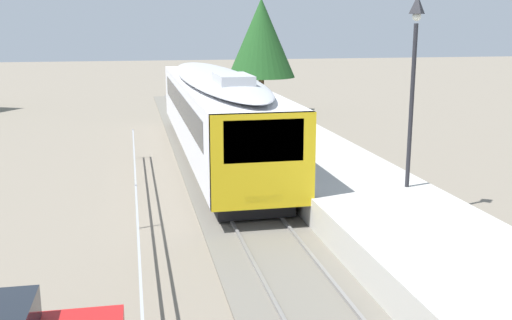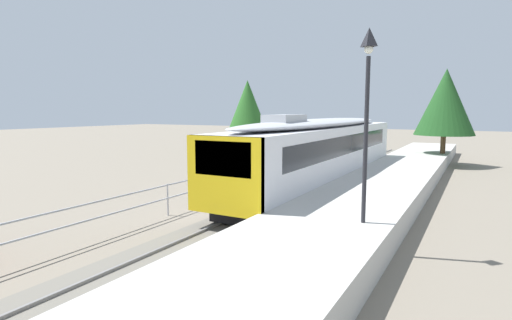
# 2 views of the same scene
# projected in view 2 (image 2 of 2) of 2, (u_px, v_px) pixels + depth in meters

# --- Properties ---
(ground_plane) EXTENTS (160.00, 160.00, 0.00)m
(ground_plane) POSITION_uv_depth(u_px,v_px,m) (190.00, 211.00, 16.40)
(ground_plane) COLOR slate
(track_rails) EXTENTS (3.20, 60.00, 0.14)m
(track_rails) POSITION_uv_depth(u_px,v_px,m) (255.00, 220.00, 14.95)
(track_rails) COLOR #6B665B
(track_rails) RESTS_ON ground
(commuter_train) EXTENTS (2.82, 18.64, 3.74)m
(commuter_train) POSITION_uv_depth(u_px,v_px,m) (322.00, 148.00, 20.85)
(commuter_train) COLOR silver
(commuter_train) RESTS_ON track_rails
(station_platform) EXTENTS (3.90, 60.00, 0.90)m
(station_platform) POSITION_uv_depth(u_px,v_px,m) (341.00, 220.00, 13.33)
(station_platform) COLOR #B7B5AD
(station_platform) RESTS_ON ground
(platform_lamp_mid_platform) EXTENTS (0.34, 0.34, 5.35)m
(platform_lamp_mid_platform) POSITION_uv_depth(u_px,v_px,m) (367.00, 89.00, 10.96)
(platform_lamp_mid_platform) COLOR #232328
(platform_lamp_mid_platform) RESTS_ON station_platform
(tree_behind_carpark) EXTENTS (4.22, 4.22, 7.09)m
(tree_behind_carpark) POSITION_uv_depth(u_px,v_px,m) (445.00, 102.00, 29.44)
(tree_behind_carpark) COLOR brown
(tree_behind_carpark) RESTS_ON ground
(tree_behind_station_far) EXTENTS (3.95, 3.95, 7.23)m
(tree_behind_station_far) POSITION_uv_depth(u_px,v_px,m) (248.00, 104.00, 42.38)
(tree_behind_station_far) COLOR brown
(tree_behind_station_far) RESTS_ON ground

